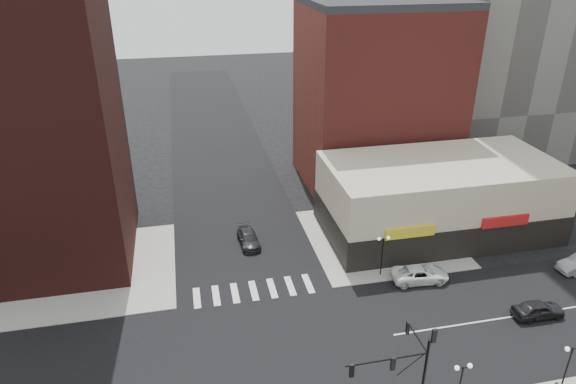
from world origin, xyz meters
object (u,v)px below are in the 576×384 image
object	(u,v)px
traffic_signal	(409,364)
dark_sedan_east	(538,309)
street_lamp_se_b	(570,357)
street_lamp_ne	(383,246)
street_lamp_se_a	(462,376)
white_suv	(420,274)
dark_sedan_north	(248,238)

from	to	relation	value
traffic_signal	dark_sedan_east	distance (m)	17.67
street_lamp_se_b	street_lamp_ne	distance (m)	17.46
traffic_signal	street_lamp_ne	world-z (taller)	traffic_signal
dark_sedan_east	street_lamp_ne	bearing A→B (deg)	53.22
street_lamp_se_a	street_lamp_ne	size ratio (longest dim) A/B	1.00
street_lamp_se_b	dark_sedan_east	world-z (taller)	street_lamp_se_b
street_lamp_ne	dark_sedan_east	size ratio (longest dim) A/B	0.95
street_lamp_se_a	traffic_signal	bearing A→B (deg)	177.43
street_lamp_se_b	white_suv	bearing A→B (deg)	104.46
white_suv	street_lamp_se_a	bearing A→B (deg)	168.17
street_lamp_se_b	street_lamp_ne	xyz separation A→B (m)	(-7.00, 16.00, 0.00)
street_lamp_se_a	street_lamp_se_b	xyz separation A→B (m)	(8.00, 0.00, 0.00)
dark_sedan_north	white_suv	bearing A→B (deg)	-37.74
white_suv	dark_sedan_north	size ratio (longest dim) A/B	1.14
street_lamp_se_b	dark_sedan_north	xyz separation A→B (m)	(-18.38, 24.31, -2.62)
white_suv	dark_sedan_east	bearing A→B (deg)	-128.22
street_lamp_se_a	street_lamp_se_b	size ratio (longest dim) A/B	1.00
street_lamp_se_b	traffic_signal	bearing A→B (deg)	179.18
traffic_signal	white_suv	xyz separation A→B (m)	(8.03, 14.33, -4.22)
street_lamp_se_a	dark_sedan_north	world-z (taller)	street_lamp_se_a
white_suv	dark_sedan_north	bearing A→B (deg)	60.72
traffic_signal	dark_sedan_east	xyz separation A→B (m)	(15.46, 7.45, -4.22)
street_lamp_se_b	dark_sedan_east	size ratio (longest dim) A/B	0.95
street_lamp_ne	traffic_signal	bearing A→B (deg)	-106.75
street_lamp_se_b	white_suv	xyz separation A→B (m)	(-3.74, 14.50, -2.55)
street_lamp_se_b	street_lamp_ne	world-z (taller)	same
street_lamp_se_a	street_lamp_ne	bearing A→B (deg)	86.42
street_lamp_se_a	street_lamp_ne	world-z (taller)	same
dark_sedan_east	dark_sedan_north	bearing A→B (deg)	54.20
street_lamp_se_b	white_suv	size ratio (longest dim) A/B	0.78
dark_sedan_east	dark_sedan_north	xyz separation A→B (m)	(-22.08, 16.69, -0.07)
street_lamp_se_a	dark_sedan_east	xyz separation A→B (m)	(11.70, 7.62, -2.55)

